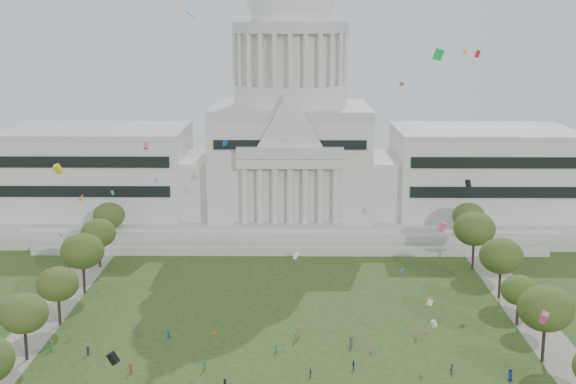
# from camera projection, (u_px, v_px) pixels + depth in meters

# --- Properties ---
(capitol) EXTENTS (160.00, 64.50, 91.30)m
(capitol) POSITION_uv_depth(u_px,v_px,m) (290.00, 148.00, 228.03)
(capitol) COLOR beige
(capitol) RESTS_ON ground
(path_left) EXTENTS (8.00, 160.00, 0.04)m
(path_left) POSITION_uv_depth(u_px,v_px,m) (34.00, 332.00, 151.38)
(path_left) COLOR gray
(path_left) RESTS_ON ground
(path_right) EXTENTS (8.00, 160.00, 0.04)m
(path_right) POSITION_uv_depth(u_px,v_px,m) (542.00, 334.00, 150.44)
(path_right) COLOR gray
(path_right) RESTS_ON ground
(row_tree_l_2) EXTENTS (8.42, 8.42, 11.97)m
(row_tree_l_2) POSITION_uv_depth(u_px,v_px,m) (24.00, 313.00, 137.17)
(row_tree_l_2) COLOR black
(row_tree_l_2) RESTS_ON ground
(row_tree_r_2) EXTENTS (9.55, 9.55, 13.58)m
(row_tree_r_2) POSITION_uv_depth(u_px,v_px,m) (546.00, 309.00, 136.18)
(row_tree_r_2) COLOR black
(row_tree_r_2) RESTS_ON ground
(row_tree_l_3) EXTENTS (8.12, 8.12, 11.55)m
(row_tree_l_3) POSITION_uv_depth(u_px,v_px,m) (58.00, 284.00, 153.47)
(row_tree_l_3) COLOR black
(row_tree_l_3) RESTS_ON ground
(row_tree_r_3) EXTENTS (7.01, 7.01, 9.98)m
(row_tree_r_3) POSITION_uv_depth(u_px,v_px,m) (519.00, 290.00, 153.39)
(row_tree_r_3) COLOR black
(row_tree_r_3) RESTS_ON ground
(row_tree_l_4) EXTENTS (9.29, 9.29, 13.21)m
(row_tree_l_4) POSITION_uv_depth(u_px,v_px,m) (83.00, 251.00, 171.32)
(row_tree_l_4) COLOR black
(row_tree_l_4) RESTS_ON ground
(row_tree_r_4) EXTENTS (9.19, 9.19, 13.06)m
(row_tree_r_4) POSITION_uv_depth(u_px,v_px,m) (501.00, 256.00, 168.14)
(row_tree_r_4) COLOR black
(row_tree_r_4) RESTS_ON ground
(row_tree_l_5) EXTENTS (8.33, 8.33, 11.85)m
(row_tree_l_5) POSITION_uv_depth(u_px,v_px,m) (98.00, 233.00, 189.72)
(row_tree_l_5) COLOR black
(row_tree_l_5) RESTS_ON ground
(row_tree_r_5) EXTENTS (9.82, 9.82, 13.96)m
(row_tree_r_5) POSITION_uv_depth(u_px,v_px,m) (474.00, 229.00, 187.73)
(row_tree_r_5) COLOR black
(row_tree_r_5) RESTS_ON ground
(row_tree_l_6) EXTENTS (8.19, 8.19, 11.64)m
(row_tree_l_6) POSITION_uv_depth(u_px,v_px,m) (109.00, 216.00, 207.49)
(row_tree_l_6) COLOR black
(row_tree_l_6) RESTS_ON ground
(row_tree_r_6) EXTENTS (8.42, 8.42, 11.97)m
(row_tree_r_6) POSITION_uv_depth(u_px,v_px,m) (469.00, 216.00, 205.54)
(row_tree_r_6) COLOR black
(row_tree_r_6) RESTS_ON ground
(person_0) EXTENTS (1.09, 1.19, 2.04)m
(person_0) POSITION_uv_depth(u_px,v_px,m) (510.00, 375.00, 130.75)
(person_0) COLOR navy
(person_0) RESTS_ON ground
(person_2) EXTENTS (0.92, 0.77, 1.63)m
(person_2) POSITION_uv_depth(u_px,v_px,m) (452.00, 368.00, 133.72)
(person_2) COLOR #4C4C51
(person_2) RESTS_ON ground
(person_4) EXTENTS (0.75, 1.01, 1.55)m
(person_4) POSITION_uv_depth(u_px,v_px,m) (310.00, 373.00, 131.93)
(person_4) COLOR #33723F
(person_4) RESTS_ON ground
(person_5) EXTENTS (1.21, 1.80, 1.80)m
(person_5) POSITION_uv_depth(u_px,v_px,m) (225.00, 384.00, 127.61)
(person_5) COLOR #26262B
(person_5) RESTS_ON ground
(person_10) EXTENTS (0.77, 1.11, 1.73)m
(person_10) POSITION_uv_depth(u_px,v_px,m) (354.00, 365.00, 134.81)
(person_10) COLOR navy
(person_10) RESTS_ON ground
(distant_crowd) EXTENTS (66.40, 33.14, 1.95)m
(distant_crowd) POSITION_uv_depth(u_px,v_px,m) (223.00, 364.00, 135.11)
(distant_crowd) COLOR silver
(distant_crowd) RESTS_ON ground
(kite_swarm) EXTENTS (85.66, 97.04, 58.55)m
(kite_swarm) POSITION_uv_depth(u_px,v_px,m) (302.00, 222.00, 126.16)
(kite_swarm) COLOR yellow
(kite_swarm) RESTS_ON ground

